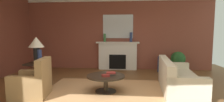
# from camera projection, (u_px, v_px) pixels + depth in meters

# --- Properties ---
(ground_plane) EXTENTS (9.82, 9.82, 0.00)m
(ground_plane) POSITION_uv_depth(u_px,v_px,m) (103.00, 95.00, 4.46)
(ground_plane) COLOR brown
(wall_fireplace) EXTENTS (8.15, 0.12, 3.02)m
(wall_fireplace) POSITION_uv_depth(u_px,v_px,m) (114.00, 34.00, 7.68)
(wall_fireplace) COLOR brown
(wall_fireplace) RESTS_ON ground_plane
(crown_moulding) EXTENTS (8.15, 0.08, 0.12)m
(crown_moulding) POSITION_uv_depth(u_px,v_px,m) (114.00, 0.00, 7.46)
(crown_moulding) COLOR white
(area_rug) EXTENTS (3.27, 2.47, 0.01)m
(area_rug) POSITION_uv_depth(u_px,v_px,m) (106.00, 92.00, 4.72)
(area_rug) COLOR tan
(area_rug) RESTS_ON ground_plane
(fireplace) EXTENTS (1.80, 0.35, 1.18)m
(fireplace) POSITION_uv_depth(u_px,v_px,m) (118.00, 56.00, 7.56)
(fireplace) COLOR white
(fireplace) RESTS_ON ground_plane
(mantel_mirror) EXTENTS (1.27, 0.04, 0.99)m
(mantel_mirror) POSITION_uv_depth(u_px,v_px,m) (118.00, 26.00, 7.54)
(mantel_mirror) COLOR silver
(sofa) EXTENTS (1.07, 2.17, 0.85)m
(sofa) POSITION_uv_depth(u_px,v_px,m) (177.00, 80.00, 4.77)
(sofa) COLOR beige
(sofa) RESTS_ON ground_plane
(armchair_near_window) EXTENTS (0.92, 0.92, 0.95)m
(armchair_near_window) POSITION_uv_depth(u_px,v_px,m) (33.00, 84.00, 4.35)
(armchair_near_window) COLOR #9E7A4C
(armchair_near_window) RESTS_ON ground_plane
(coffee_table) EXTENTS (1.00, 1.00, 0.45)m
(coffee_table) POSITION_uv_depth(u_px,v_px,m) (106.00, 80.00, 4.69)
(coffee_table) COLOR #2D2319
(coffee_table) RESTS_ON ground_plane
(side_table) EXTENTS (0.56, 0.56, 0.70)m
(side_table) POSITION_uv_depth(u_px,v_px,m) (38.00, 73.00, 5.15)
(side_table) COLOR #2D2319
(side_table) RESTS_ON ground_plane
(table_lamp) EXTENTS (0.44, 0.44, 0.75)m
(table_lamp) POSITION_uv_depth(u_px,v_px,m) (36.00, 45.00, 5.07)
(table_lamp) COLOR black
(table_lamp) RESTS_ON side_table
(vase_on_side_table) EXTENTS (0.12, 0.12, 0.39)m
(vase_on_side_table) POSITION_uv_depth(u_px,v_px,m) (40.00, 57.00, 4.97)
(vase_on_side_table) COLOR navy
(vase_on_side_table) RESTS_ON side_table
(vase_mantel_right) EXTENTS (0.12, 0.12, 0.40)m
(vase_mantel_right) POSITION_uv_depth(u_px,v_px,m) (131.00, 37.00, 7.37)
(vase_mantel_right) COLOR navy
(vase_mantel_right) RESTS_ON fireplace
(vase_tall_corner) EXTENTS (0.33, 0.33, 0.61)m
(vase_tall_corner) POSITION_uv_depth(u_px,v_px,m) (162.00, 64.00, 7.12)
(vase_tall_corner) COLOR navy
(vase_tall_corner) RESTS_ON ground_plane
(vase_mantel_left) EXTENTS (0.11, 0.11, 0.34)m
(vase_mantel_left) POSITION_uv_depth(u_px,v_px,m) (105.00, 38.00, 7.48)
(vase_mantel_left) COLOR #33703D
(vase_mantel_left) RESTS_ON fireplace
(book_red_cover) EXTENTS (0.22, 0.20, 0.06)m
(book_red_cover) POSITION_uv_depth(u_px,v_px,m) (106.00, 75.00, 4.54)
(book_red_cover) COLOR maroon
(book_red_cover) RESTS_ON coffee_table
(book_art_folio) EXTENTS (0.26, 0.20, 0.04)m
(book_art_folio) POSITION_uv_depth(u_px,v_px,m) (111.00, 73.00, 4.63)
(book_art_folio) COLOR maroon
(book_art_folio) RESTS_ON coffee_table
(potted_plant) EXTENTS (0.56, 0.56, 0.83)m
(potted_plant) POSITION_uv_depth(u_px,v_px,m) (178.00, 60.00, 6.95)
(potted_plant) COLOR #BCB29E
(potted_plant) RESTS_ON ground_plane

